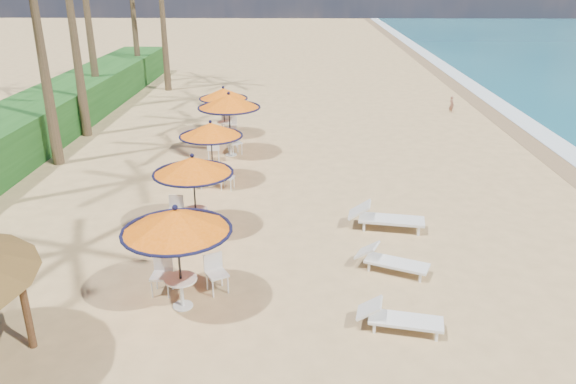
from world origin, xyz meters
name	(u,v)px	position (x,y,z in m)	size (l,w,h in m)	color
ground	(381,299)	(0.00, 0.00, 0.00)	(160.00, 160.00, 0.00)	tan
wetsand_band	(561,163)	(8.40, 10.00, 0.00)	(1.40, 140.00, 0.02)	olive
scrub_hedge	(20,131)	(-13.50, 11.00, 0.90)	(3.00, 40.00, 1.80)	#194716
station_0	(178,229)	(-4.52, -0.34, 1.91)	(2.40, 2.40, 2.50)	black
station_1	(190,173)	(-4.97, 3.51, 1.81)	(2.28, 2.28, 2.38)	black
station_2	(211,136)	(-4.99, 7.40, 1.76)	(2.22, 2.22, 2.31)	black
station_3	(229,109)	(-4.78, 10.75, 1.92)	(2.52, 2.52, 2.63)	black
station_4	(224,98)	(-5.35, 13.67, 1.74)	(2.19, 2.19, 2.28)	black
lounger_near	(397,317)	(0.17, -1.18, 0.30)	(1.87, 0.90, 0.64)	silver
lounger_mid	(389,260)	(0.37, 1.32, 0.31)	(1.91, 1.26, 0.66)	silver
lounger_far	(384,217)	(0.56, 3.81, 0.37)	(2.28, 1.04, 0.79)	silver
person	(452,104)	(6.12, 18.39, 0.46)	(0.34, 0.22, 0.93)	#925E4A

